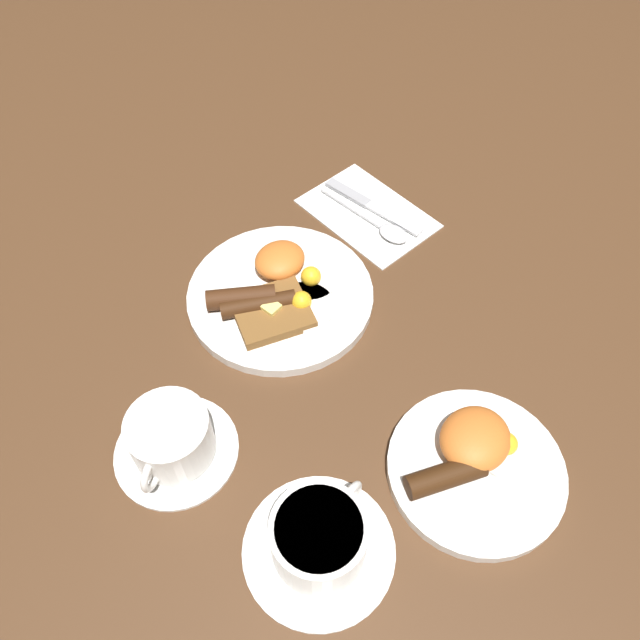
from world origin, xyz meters
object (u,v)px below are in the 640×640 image
at_px(breakfast_plate_far, 475,461).
at_px(teacup_far, 319,540).
at_px(breakfast_plate_near, 279,293).
at_px(spoon, 384,228).
at_px(knife, 367,203).
at_px(teacup_near, 172,440).

height_order(breakfast_plate_far, teacup_far, teacup_far).
relative_size(breakfast_plate_near, spoon, 1.50).
xyz_separation_m(knife, spoon, (0.03, 0.05, 0.00)).
bearing_deg(knife, spoon, -26.52).
height_order(breakfast_plate_far, teacup_near, teacup_near).
height_order(teacup_far, spoon, teacup_far).
height_order(breakfast_plate_near, breakfast_plate_far, breakfast_plate_far).
bearing_deg(teacup_far, breakfast_plate_near, -129.57).
bearing_deg(teacup_far, teacup_near, -82.62).
relative_size(teacup_near, spoon, 0.85).
bearing_deg(teacup_far, breakfast_plate_far, 159.11).
bearing_deg(teacup_far, spoon, -150.42).
xyz_separation_m(breakfast_plate_near, teacup_near, (0.24, 0.07, 0.02)).
xyz_separation_m(teacup_far, spoon, (-0.41, -0.23, -0.02)).
bearing_deg(knife, teacup_far, -57.20).
xyz_separation_m(teacup_near, spoon, (-0.44, -0.04, -0.02)).
distance_m(breakfast_plate_near, teacup_near, 0.25).
xyz_separation_m(breakfast_plate_near, spoon, (-0.20, 0.03, -0.01)).
bearing_deg(breakfast_plate_near, knife, -173.48).
distance_m(teacup_near, knife, 0.47).
height_order(breakfast_plate_far, knife, breakfast_plate_far).
distance_m(breakfast_plate_near, teacup_far, 0.34).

